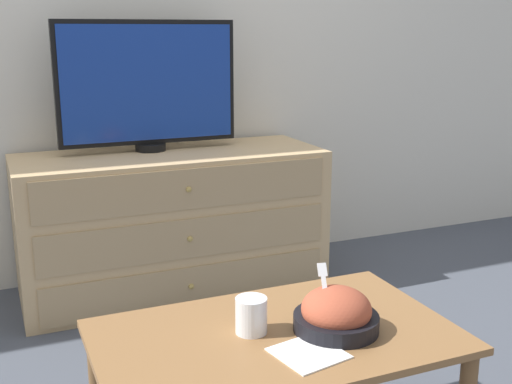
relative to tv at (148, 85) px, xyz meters
The scene contains 8 objects.
ground_plane 0.96m from the tv, 94.68° to the left, with size 12.00×12.00×0.00m, color #474C56.
wall_back 0.43m from the tv, 94.15° to the left, with size 12.00×0.05×2.60m.
dresser 0.63m from the tv, 54.56° to the right, with size 1.35×0.54×0.64m.
tv is the anchor object (origin of this frame).
coffee_table 1.57m from the tv, 91.71° to the right, with size 0.92×0.56×0.42m.
takeout_bowl 1.57m from the tv, 85.90° to the right, with size 0.22×0.22×0.17m.
drink_cup 1.50m from the tv, 93.98° to the right, with size 0.08×0.08×0.09m.
napkin 1.67m from the tv, 90.73° to the right, with size 0.18×0.18×0.00m.
Camera 1 is at (-0.66, -3.01, 1.17)m, focal length 45.00 mm.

